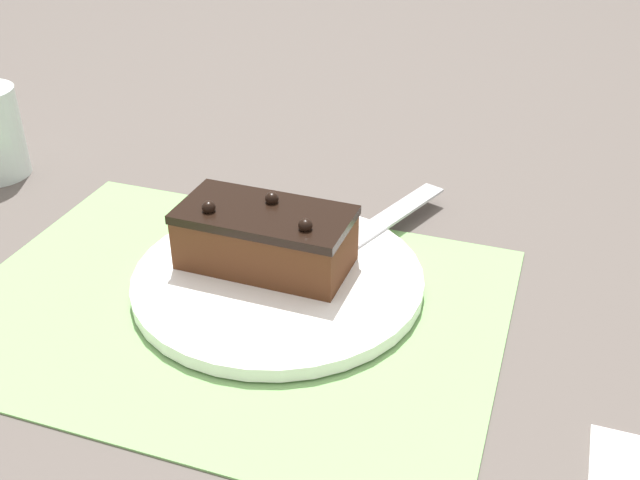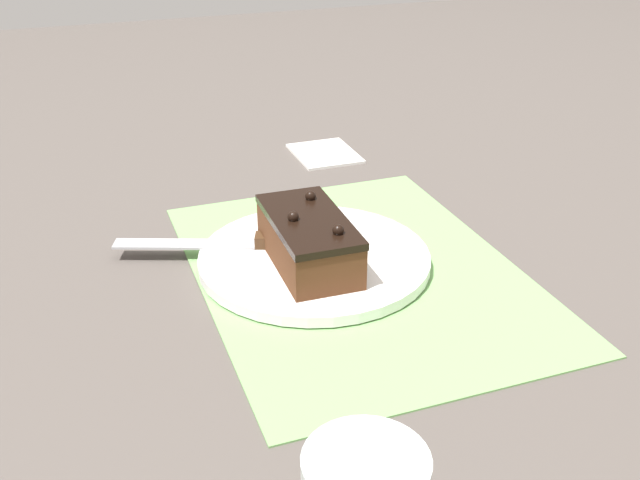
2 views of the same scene
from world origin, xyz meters
The scene contains 6 objects.
ground_plane centered at (0.00, 0.00, 0.00)m, with size 3.00×3.00×0.00m, color #544C47.
placemat_woven centered at (0.00, 0.00, 0.00)m, with size 0.46×0.34×0.00m, color #7AB266.
cake_plate centered at (-0.03, -0.04, 0.01)m, with size 0.26×0.26×0.01m.
chocolate_cake centered at (-0.01, -0.05, 0.04)m, with size 0.15×0.08×0.06m.
serving_knife centered at (-0.07, -0.10, 0.02)m, with size 0.10×0.23×0.01m.
folded_napkin centered at (-0.35, 0.09, 0.00)m, with size 0.11×0.09×0.01m, color white.
Camera 2 is at (0.66, -0.28, 0.41)m, focal length 42.00 mm.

